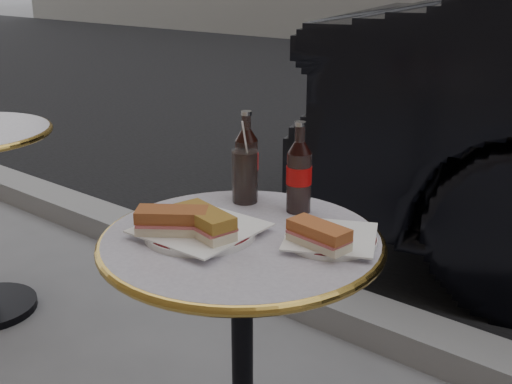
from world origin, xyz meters
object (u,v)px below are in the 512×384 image
Objects in this scene: plate_right at (331,240)px; cola_bottle_left at (246,154)px; bistro_table at (243,379)px; cola_bottle_right at (299,167)px; cola_glass at (245,176)px; plate_left at (200,232)px.

plate_right is 0.90× the size of cola_bottle_left.
cola_bottle_left is at bearing 127.51° from bistro_table.
bistro_table is 3.35× the size of cola_bottle_left.
cola_bottle_right is (0.17, -0.01, -0.00)m from cola_bottle_left.
cola_bottle_right is 1.64× the size of cola_glass.
cola_bottle_left is at bearing 177.01° from cola_bottle_right.
plate_left is 0.28m from cola_bottle_right.
cola_bottle_left reaches higher than bistro_table.
cola_bottle_left is (-0.33, 0.11, 0.10)m from plate_right.
plate_left is 1.25× the size of plate_right.
cola_glass is (-0.13, 0.17, 0.43)m from bistro_table.
cola_glass is (-0.30, 0.08, 0.06)m from plate_right.
cola_bottle_right is 0.15m from cola_glass.
cola_bottle_left is at bearing 108.30° from plate_left.
bistro_table is at bearing -150.06° from plate_right.
cola_bottle_left is (-0.16, 0.21, 0.48)m from bistro_table.
cola_glass is (-0.14, -0.03, -0.04)m from cola_bottle_right.
plate_right is at bearing -19.17° from cola_bottle_left.
cola_bottle_right is at bearing 11.99° from cola_glass.
plate_left is 1.84× the size of cola_glass.
cola_bottle_left is at bearing 160.83° from plate_right.
cola_bottle_right reaches higher than plate_right.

